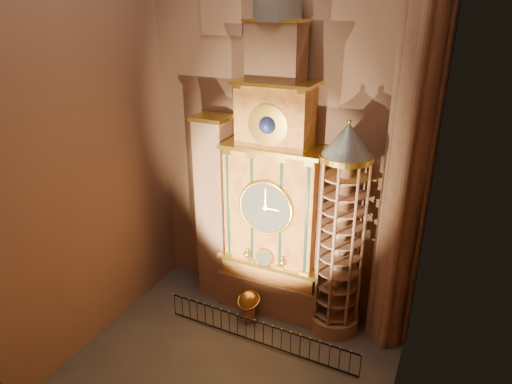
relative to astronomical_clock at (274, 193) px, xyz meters
The scene contains 10 objects.
floor 8.32m from the astronomical_clock, 90.00° to the right, with size 14.00×14.00×0.00m, color #383330.
wall_back 4.45m from the astronomical_clock, 90.00° to the left, with size 22.00×22.00×0.00m, color brown.
wall_left 9.61m from the astronomical_clock, 144.66° to the right, with size 22.00×22.00×0.00m, color brown.
wall_right 9.61m from the astronomical_clock, 35.34° to the right, with size 22.00×22.00×0.00m, color brown.
astronomical_clock is the anchor object (origin of this frame).
portrait_tower 3.73m from the astronomical_clock, behind, with size 1.80×1.60×10.20m.
stair_turret 3.78m from the astronomical_clock, ahead, with size 2.50×2.50×10.80m.
gothic_pier 7.48m from the astronomical_clock, ahead, with size 2.04×2.04×22.00m.
celestial_globe 5.91m from the astronomical_clock, 110.75° to the right, with size 1.43×1.38×1.73m.
iron_railing 6.78m from the astronomical_clock, 78.76° to the right, with size 9.85×0.37×1.26m.
Camera 1 is at (7.84, -14.15, 15.41)m, focal length 32.00 mm.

